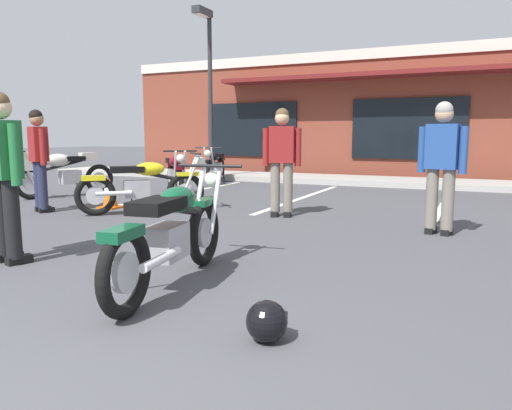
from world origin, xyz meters
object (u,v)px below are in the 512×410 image
person_in_shorts_foreground (4,167)px  person_by_back_row (39,154)px  motorcycle_green_cafe_racer (216,166)px  motorcycle_silver_naked (61,171)px  motorcycle_foreground_classic (172,232)px  person_in_black_shirt (442,160)px  helmet_on_pavement (267,321)px  traffic_cone (110,193)px  person_near_building (282,156)px  parking_lot_lamp_post (208,71)px  motorcycle_red_sportbike (143,185)px  motorcycle_orange_scrambler (175,173)px

person_in_shorts_foreground → person_by_back_row: size_ratio=1.00×
motorcycle_green_cafe_racer → motorcycle_silver_naked: bearing=-109.3°
motorcycle_foreground_classic → person_by_back_row: bearing=150.4°
motorcycle_silver_naked → person_by_back_row: bearing=-51.9°
person_in_black_shirt → helmet_on_pavement: 4.06m
person_by_back_row → traffic_cone: (0.72, 0.82, -0.69)m
person_in_shorts_foreground → traffic_cone: size_ratio=3.16×
motorcycle_green_cafe_racer → traffic_cone: motorcycle_green_cafe_racer is taller
person_in_black_shirt → motorcycle_silver_naked: bearing=173.6°
person_near_building → parking_lot_lamp_post: size_ratio=0.37×
motorcycle_red_sportbike → motorcycle_green_cafe_racer: 5.21m
person_by_back_row → person_near_building: same height
motorcycle_red_sportbike → traffic_cone: bearing=167.0°
helmet_on_pavement → person_by_back_row: bearing=150.1°
person_in_shorts_foreground → helmet_on_pavement: bearing=-11.7°
person_in_shorts_foreground → helmet_on_pavement: size_ratio=6.44×
person_in_shorts_foreground → person_by_back_row: (-2.37, 2.49, 0.00)m
motorcycle_foreground_classic → person_in_black_shirt: bearing=60.1°
person_in_black_shirt → helmet_on_pavement: size_ratio=6.44×
motorcycle_foreground_classic → helmet_on_pavement: (1.16, -0.69, -0.33)m
motorcycle_silver_naked → person_in_black_shirt: size_ratio=1.20×
motorcycle_green_cafe_racer → person_near_building: person_near_building is taller
person_in_shorts_foreground → parking_lot_lamp_post: parking_lot_lamp_post is taller
person_near_building → traffic_cone: (-3.04, -0.46, -0.69)m
person_near_building → motorcycle_green_cafe_racer: bearing=130.1°
motorcycle_orange_scrambler → motorcycle_silver_naked: bearing=-146.0°
person_near_building → traffic_cone: size_ratio=3.16×
person_near_building → helmet_on_pavement: person_near_building is taller
person_in_shorts_foreground → parking_lot_lamp_post: 9.07m
person_by_back_row → traffic_cone: person_by_back_row is taller
person_in_shorts_foreground → traffic_cone: person_in_shorts_foreground is taller
person_by_back_row → person_near_building: (3.76, 1.28, 0.00)m
motorcycle_red_sportbike → person_in_shorts_foreground: 3.24m
motorcycle_silver_naked → parking_lot_lamp_post: size_ratio=0.44×
person_by_back_row → helmet_on_pavement: person_by_back_row is taller
person_by_back_row → parking_lot_lamp_post: 6.29m
motorcycle_red_sportbike → traffic_cone: motorcycle_red_sportbike is taller
motorcycle_foreground_classic → person_in_shorts_foreground: (-1.90, -0.06, 0.49)m
motorcycle_orange_scrambler → helmet_on_pavement: (4.79, -6.05, -0.33)m
motorcycle_orange_scrambler → person_near_building: size_ratio=1.03×
motorcycle_silver_naked → traffic_cone: (2.00, -0.81, -0.27)m
person_near_building → person_in_black_shirt: bearing=-11.7°
person_in_shorts_foreground → helmet_on_pavement: (3.06, -0.63, -0.82)m
motorcycle_silver_naked → person_near_building: person_near_building is taller
motorcycle_foreground_classic → motorcycle_silver_naked: (-5.55, 4.05, 0.07)m
person_in_shorts_foreground → person_near_building: same height
motorcycle_orange_scrambler → person_by_back_row: 3.04m
person_in_black_shirt → person_in_shorts_foreground: (-3.75, -3.28, 0.00)m
helmet_on_pavement → parking_lot_lamp_post: size_ratio=0.06×
motorcycle_foreground_classic → helmet_on_pavement: bearing=-30.8°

